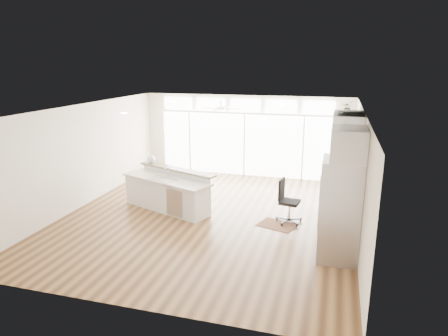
# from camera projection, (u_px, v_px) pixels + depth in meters

# --- Properties ---
(floor) EXTENTS (7.00, 8.00, 0.02)m
(floor) POSITION_uv_depth(u_px,v_px,m) (209.00, 217.00, 10.02)
(floor) COLOR #492D16
(floor) RESTS_ON ground
(ceiling) EXTENTS (7.00, 8.00, 0.02)m
(ceiling) POSITION_uv_depth(u_px,v_px,m) (208.00, 109.00, 9.32)
(ceiling) COLOR white
(ceiling) RESTS_ON wall_back
(wall_back) EXTENTS (7.00, 0.04, 2.70)m
(wall_back) POSITION_uv_depth(u_px,v_px,m) (245.00, 136.00, 13.39)
(wall_back) COLOR silver
(wall_back) RESTS_ON floor
(wall_front) EXTENTS (7.00, 0.04, 2.70)m
(wall_front) POSITION_uv_depth(u_px,v_px,m) (125.00, 229.00, 5.95)
(wall_front) COLOR silver
(wall_front) RESTS_ON floor
(wall_left) EXTENTS (0.04, 8.00, 2.70)m
(wall_left) POSITION_uv_depth(u_px,v_px,m) (83.00, 155.00, 10.59)
(wall_left) COLOR silver
(wall_left) RESTS_ON floor
(wall_right) EXTENTS (0.04, 8.00, 2.70)m
(wall_right) POSITION_uv_depth(u_px,v_px,m) (360.00, 175.00, 8.75)
(wall_right) COLOR silver
(wall_right) RESTS_ON floor
(glass_wall) EXTENTS (5.80, 0.06, 2.08)m
(glass_wall) POSITION_uv_depth(u_px,v_px,m) (245.00, 145.00, 13.41)
(glass_wall) COLOR white
(glass_wall) RESTS_ON wall_back
(transom_row) EXTENTS (5.90, 0.06, 0.40)m
(transom_row) POSITION_uv_depth(u_px,v_px,m) (245.00, 105.00, 13.06)
(transom_row) COLOR white
(transom_row) RESTS_ON wall_back
(desk_window) EXTENTS (0.04, 0.85, 0.85)m
(desk_window) POSITION_uv_depth(u_px,v_px,m) (358.00, 163.00, 8.98)
(desk_window) COLOR white
(desk_window) RESTS_ON wall_right
(ceiling_fan) EXTENTS (1.16, 1.16, 0.32)m
(ceiling_fan) POSITION_uv_depth(u_px,v_px,m) (221.00, 105.00, 12.11)
(ceiling_fan) COLOR white
(ceiling_fan) RESTS_ON ceiling
(recessed_lights) EXTENTS (3.40, 3.00, 0.02)m
(recessed_lights) POSITION_uv_depth(u_px,v_px,m) (210.00, 109.00, 9.51)
(recessed_lights) COLOR white
(recessed_lights) RESTS_ON ceiling
(oven_cabinet) EXTENTS (0.64, 1.20, 2.50)m
(oven_cabinet) POSITION_uv_depth(u_px,v_px,m) (343.00, 160.00, 10.53)
(oven_cabinet) COLOR silver
(oven_cabinet) RESTS_ON floor
(desk_nook) EXTENTS (0.72, 1.30, 0.76)m
(desk_nook) POSITION_uv_depth(u_px,v_px,m) (339.00, 210.00, 9.37)
(desk_nook) COLOR silver
(desk_nook) RESTS_ON floor
(upper_cabinets) EXTENTS (0.64, 1.30, 0.64)m
(upper_cabinets) POSITION_uv_depth(u_px,v_px,m) (348.00, 127.00, 8.85)
(upper_cabinets) COLOR silver
(upper_cabinets) RESTS_ON wall_right
(refrigerator) EXTENTS (0.76, 0.90, 2.00)m
(refrigerator) POSITION_uv_depth(u_px,v_px,m) (340.00, 210.00, 7.69)
(refrigerator) COLOR #ABABB0
(refrigerator) RESTS_ON floor
(fridge_cabinet) EXTENTS (0.64, 0.90, 0.60)m
(fridge_cabinet) POSITION_uv_depth(u_px,v_px,m) (349.00, 144.00, 7.33)
(fridge_cabinet) COLOR silver
(fridge_cabinet) RESTS_ON wall_right
(framed_photos) EXTENTS (0.06, 0.22, 0.80)m
(framed_photos) POSITION_uv_depth(u_px,v_px,m) (357.00, 163.00, 9.60)
(framed_photos) COLOR black
(framed_photos) RESTS_ON wall_right
(kitchen_island) EXTENTS (2.76, 1.83, 1.03)m
(kitchen_island) POSITION_uv_depth(u_px,v_px,m) (166.00, 191.00, 10.38)
(kitchen_island) COLOR silver
(kitchen_island) RESTS_ON floor
(rug) EXTENTS (0.99, 0.84, 0.01)m
(rug) POSITION_uv_depth(u_px,v_px,m) (277.00, 225.00, 9.49)
(rug) COLOR #3A1D12
(rug) RESTS_ON floor
(office_chair) EXTENTS (0.62, 0.58, 1.06)m
(office_chair) POSITION_uv_depth(u_px,v_px,m) (290.00, 202.00, 9.51)
(office_chair) COLOR black
(office_chair) RESTS_ON floor
(fishbowl) EXTENTS (0.29, 0.29, 0.23)m
(fishbowl) POSITION_uv_depth(u_px,v_px,m) (151.00, 159.00, 11.07)
(fishbowl) COLOR silver
(fishbowl) RESTS_ON kitchen_island
(monitor) EXTENTS (0.10, 0.45, 0.37)m
(monitor) POSITION_uv_depth(u_px,v_px,m) (337.00, 187.00, 9.25)
(monitor) COLOR black
(monitor) RESTS_ON desk_nook
(keyboard) EXTENTS (0.15, 0.35, 0.02)m
(keyboard) POSITION_uv_depth(u_px,v_px,m) (329.00, 194.00, 9.34)
(keyboard) COLOR silver
(keyboard) RESTS_ON desk_nook
(potted_plant) EXTENTS (0.26, 0.29, 0.23)m
(potted_plant) POSITION_uv_depth(u_px,v_px,m) (347.00, 108.00, 10.18)
(potted_plant) COLOR #385F28
(potted_plant) RESTS_ON oven_cabinet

